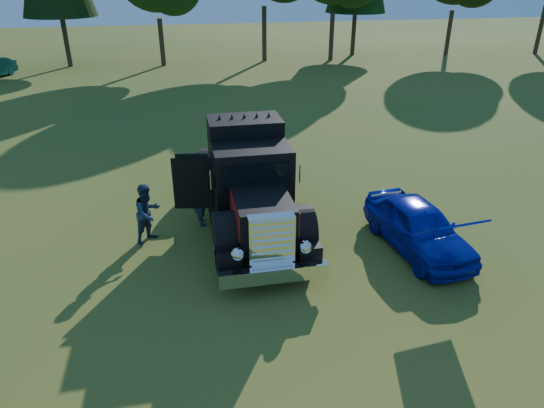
{
  "coord_description": "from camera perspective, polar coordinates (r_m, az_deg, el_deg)",
  "views": [
    {
      "loc": [
        -3.26,
        -9.7,
        6.79
      ],
      "look_at": [
        -1.08,
        1.28,
        1.32
      ],
      "focal_mm": 32.0,
      "sensor_mm": 36.0,
      "label": 1
    }
  ],
  "objects": [
    {
      "name": "spectator_near",
      "position": [
        14.09,
        -8.47,
        0.73
      ],
      "size": [
        0.51,
        0.67,
        1.68
      ],
      "primitive_type": "imported",
      "rotation": [
        0.0,
        0.0,
        1.75
      ],
      "color": "#1B2240",
      "rests_on": "ground"
    },
    {
      "name": "hotrod_coupe",
      "position": [
        13.34,
        16.85,
        -2.56
      ],
      "size": [
        1.93,
        4.2,
        1.89
      ],
      "color": "#063995",
      "rests_on": "ground"
    },
    {
      "name": "ground",
      "position": [
        12.29,
        6.18,
        -7.7
      ],
      "size": [
        120.0,
        120.0,
        0.0
      ],
      "primitive_type": "plane",
      "color": "#284C16",
      "rests_on": "ground"
    },
    {
      "name": "spectator_far",
      "position": [
        13.49,
        -14.4,
        -1.04
      ],
      "size": [
        1.02,
        1.02,
        1.67
      ],
      "primitive_type": "imported",
      "rotation": [
        0.0,
        0.0,
        0.78
      ],
      "color": "navy",
      "rests_on": "ground"
    },
    {
      "name": "diamond_t_truck",
      "position": [
        13.58,
        -2.59,
        2.06
      ],
      "size": [
        3.37,
        7.16,
        3.0
      ],
      "color": "black",
      "rests_on": "ground"
    }
  ]
}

